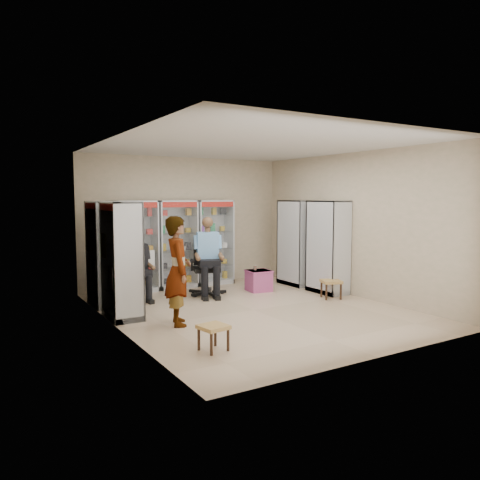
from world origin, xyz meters
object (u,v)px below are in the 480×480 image
standing_man (178,271)px  wooden_chair (136,276)px  woven_stool_b (213,338)px  cabinet_right_near (328,247)px  cabinet_back_right (213,242)px  cabinet_back_mid (176,244)px  cabinet_right_far (296,243)px  cabinet_back_left (136,247)px  cabinet_left_far (104,254)px  office_chair (207,266)px  woven_stool_a (331,289)px  seated_shopkeeper (208,259)px  cabinet_left_near (122,260)px  pink_trunk (259,281)px

standing_man → wooden_chair: bearing=14.8°
woven_stool_b → standing_man: (0.12, 1.45, 0.71)m
cabinet_right_near → wooden_chair: 4.10m
cabinet_back_right → wooden_chair: (-2.15, -0.73, -0.53)m
cabinet_back_mid → cabinet_right_far: same height
cabinet_back_left → woven_stool_b: cabinet_back_left is taller
cabinet_left_far → office_chair: cabinet_left_far is taller
cabinet_right_far → woven_stool_a: 1.81m
woven_stool_a → seated_shopkeeper: bearing=141.4°
cabinet_back_left → standing_man: size_ratio=1.13×
cabinet_back_mid → woven_stool_a: 3.62m
cabinet_back_right → standing_man: (-2.18, -2.92, -0.11)m
wooden_chair → woven_stool_a: wooden_chair is taller
seated_shopkeeper → wooden_chair: bearing=-175.8°
cabinet_back_left → cabinet_back_right: 1.90m
cabinet_back_right → cabinet_right_near: same height
cabinet_right_near → seated_shopkeeper: (-2.35, 1.12, -0.22)m
woven_stool_b → cabinet_back_left: bearing=84.8°
seated_shopkeeper → woven_stool_b: (-1.59, -3.27, -0.60)m
cabinet_right_near → woven_stool_b: (-3.93, -2.14, -0.82)m
cabinet_left_far → cabinet_left_near: same height
cabinet_left_near → cabinet_left_far: bearing=180.0°
cabinet_right_far → cabinet_left_near: 4.55m
cabinet_back_right → seated_shopkeeper: bearing=-122.8°
wooden_chair → seated_shopkeeper: size_ratio=0.60×
cabinet_left_near → woven_stool_b: 2.54m
cabinet_back_mid → cabinet_left_near: size_ratio=1.00×
cabinet_left_far → standing_man: (0.65, -1.99, -0.11)m
cabinet_right_far → pink_trunk: 1.42m
cabinet_right_far → cabinet_left_far: 4.46m
office_chair → woven_stool_a: bearing=-20.4°
cabinet_right_near → cabinet_left_near: same height
cabinet_left_near → pink_trunk: cabinet_left_near is taller
cabinet_back_left → pink_trunk: 2.80m
standing_man → seated_shopkeeper: bearing=-23.3°
cabinet_back_right → standing_man: 3.65m
seated_shopkeeper → woven_stool_b: bearing=-96.9°
cabinet_back_right → woven_stool_a: 3.12m
cabinet_back_right → woven_stool_a: cabinet_back_right is taller
cabinet_back_left → woven_stool_a: size_ratio=5.25×
cabinet_back_mid → pink_trunk: cabinet_back_mid is taller
seated_shopkeeper → cabinet_left_near: bearing=-137.5°
cabinet_right_near → cabinet_left_far: same height
office_chair → woven_stool_a: 2.64m
cabinet_right_far → office_chair: bearing=88.3°
cabinet_back_left → woven_stool_a: cabinet_back_left is taller
seated_shopkeeper → pink_trunk: 1.30m
cabinet_right_near → seated_shopkeeper: cabinet_right_near is taller
wooden_chair → cabinet_back_right: bearing=18.8°
cabinet_right_near → woven_stool_a: 1.00m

